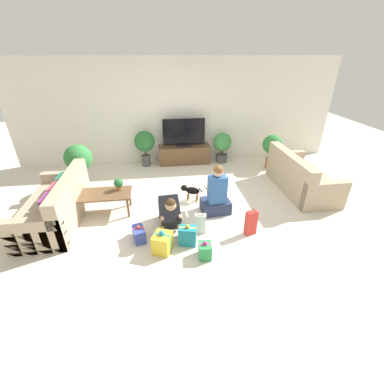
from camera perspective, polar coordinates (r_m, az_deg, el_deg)
The scene contains 21 objects.
ground_plane at distance 5.00m, azimuth 0.00°, elevation -3.71°, with size 16.00×16.00×0.00m, color beige.
wall_back at distance 6.97m, azimuth -3.03°, elevation 17.29°, with size 8.40×0.06×2.60m.
sofa_left at distance 5.11m, azimuth -27.87°, elevation -2.80°, with size 0.86×1.81×0.82m.
sofa_right at distance 6.02m, azimuth 22.84°, elevation 2.93°, with size 0.86×1.81×0.82m.
coffee_table at distance 4.97m, azimuth -19.07°, elevation -0.77°, with size 1.00×0.53×0.41m.
tv_console at distance 7.00m, azimuth -1.72°, elevation 8.33°, with size 1.35×0.43×0.48m.
tv at distance 6.82m, azimuth -1.79°, elevation 12.75°, with size 1.09×0.20×0.72m.
potted_plant_corner_left at distance 5.99m, azimuth -23.90°, elevation 6.53°, with size 0.57×0.57×0.99m.
potted_plant_back_right at distance 7.04m, azimuth 6.75°, elevation 10.47°, with size 0.49×0.49×0.80m.
potted_plant_corner_right at distance 6.88m, azimuth 17.33°, elevation 9.63°, with size 0.48×0.48×0.87m.
potted_plant_back_left at distance 6.81m, azimuth -10.48°, elevation 10.62°, with size 0.52×0.52×0.93m.
person_kneeling at distance 4.33m, azimuth -5.13°, elevation -4.57°, with size 0.38×0.77×0.74m.
person_sitting at distance 4.74m, azimuth 5.42°, elevation -0.85°, with size 0.55×0.51×0.97m.
dog at distance 5.16m, azimuth -0.36°, elevation 0.35°, with size 0.44×0.25×0.33m.
gift_box_a at distance 4.07m, azimuth -1.00°, elevation -9.63°, with size 0.31×0.24×0.37m.
gift_box_b at distance 3.96m, azimuth -6.59°, elevation -11.07°, with size 0.35×0.36×0.37m.
gift_box_c at distance 4.26m, azimuth -11.70°, elevation -9.11°, with size 0.24×0.33×0.28m.
gift_box_d at distance 3.87m, azimuth 2.89°, elevation -12.83°, with size 0.20×0.23×0.29m.
gift_bag_a at distance 4.34m, azimuth 12.97°, elevation -6.66°, with size 0.20×0.15×0.45m.
gift_bag_b at distance 4.30m, azimuth 1.88°, elevation -6.93°, with size 0.20×0.14×0.37m.
tabletop_plant at distance 4.94m, azimuth -16.01°, elevation 1.76°, with size 0.17×0.17×0.22m.
Camera 1 is at (-0.56, -4.18, 2.68)m, focal length 24.00 mm.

